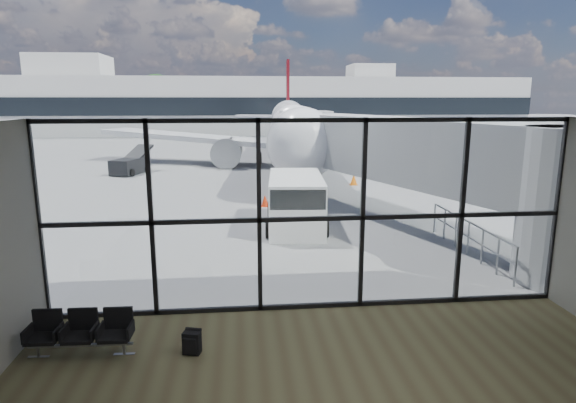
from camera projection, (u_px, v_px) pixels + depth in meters
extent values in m
plane|color=slate|center=(255.00, 147.00, 50.45)|extent=(220.00, 220.00, 0.00)
cube|color=silver|center=(355.00, 128.00, 6.69)|extent=(12.00, 8.00, 0.02)
cube|color=white|center=(311.00, 217.00, 11.05)|extent=(12.00, 0.04, 4.50)
cube|color=black|center=(310.00, 305.00, 11.50)|extent=(12.00, 0.12, 0.10)
cube|color=black|center=(311.00, 219.00, 11.06)|extent=(12.00, 0.12, 0.10)
cube|color=black|center=(312.00, 120.00, 10.59)|extent=(12.00, 0.12, 0.10)
cube|color=black|center=(39.00, 223.00, 10.46)|extent=(0.10, 0.12, 4.50)
cube|color=black|center=(151.00, 220.00, 10.69)|extent=(0.10, 0.12, 4.50)
cube|color=black|center=(259.00, 218.00, 10.93)|extent=(0.10, 0.12, 4.50)
cube|color=black|center=(362.00, 215.00, 11.17)|extent=(0.10, 0.12, 4.50)
cube|color=black|center=(461.00, 213.00, 11.40)|extent=(0.10, 0.12, 4.50)
cube|color=black|center=(556.00, 211.00, 11.64)|extent=(0.10, 0.12, 4.50)
cylinder|color=#989B9D|center=(574.00, 207.00, 12.76)|extent=(2.80, 2.80, 4.20)
cube|color=#989B9D|center=(395.00, 148.00, 19.13)|extent=(7.45, 14.81, 2.40)
cube|color=#989B9D|center=(305.00, 136.00, 25.68)|extent=(2.60, 2.20, 2.60)
cylinder|color=gray|center=(290.00, 175.00, 26.04)|extent=(0.20, 0.20, 1.80)
cylinder|color=gray|center=(320.00, 174.00, 26.19)|extent=(0.20, 0.20, 1.80)
cylinder|color=black|center=(305.00, 186.00, 26.25)|extent=(1.80, 0.56, 0.56)
cylinder|color=gray|center=(515.00, 267.00, 12.73)|extent=(0.06, 0.06, 1.10)
cylinder|color=gray|center=(498.00, 256.00, 13.60)|extent=(0.06, 0.06, 1.10)
cylinder|color=gray|center=(482.00, 247.00, 14.48)|extent=(0.06, 0.06, 1.10)
cylinder|color=gray|center=(468.00, 238.00, 15.36)|extent=(0.06, 0.06, 1.10)
cylinder|color=gray|center=(456.00, 231.00, 16.23)|extent=(0.06, 0.06, 1.10)
cylinder|color=gray|center=(445.00, 224.00, 17.11)|extent=(0.06, 0.06, 1.10)
cylinder|color=gray|center=(434.00, 218.00, 17.98)|extent=(0.06, 0.06, 1.10)
cylinder|color=gray|center=(469.00, 222.00, 15.25)|extent=(0.06, 5.40, 0.06)
cylinder|color=gray|center=(468.00, 237.00, 15.35)|extent=(0.06, 5.40, 0.06)
cube|color=#AEAEAA|center=(250.00, 106.00, 71.03)|extent=(80.00, 12.00, 8.00)
cube|color=black|center=(251.00, 106.00, 65.09)|extent=(80.00, 0.20, 2.40)
cube|color=#AEAEAA|center=(71.00, 66.00, 67.44)|extent=(10.00, 8.00, 3.00)
cube|color=#AEAEAA|center=(370.00, 72.00, 71.76)|extent=(6.00, 6.00, 2.00)
cylinder|color=#382619|center=(6.00, 121.00, 77.45)|extent=(0.50, 0.50, 3.06)
sphere|color=black|center=(3.00, 97.00, 76.67)|extent=(5.61, 5.61, 5.61)
cylinder|color=#382619|center=(45.00, 120.00, 78.00)|extent=(0.50, 0.50, 3.42)
sphere|color=black|center=(42.00, 93.00, 77.13)|extent=(6.27, 6.27, 6.27)
cylinder|color=#382619|center=(83.00, 122.00, 78.66)|extent=(0.50, 0.50, 2.70)
sphere|color=black|center=(81.00, 101.00, 77.98)|extent=(4.95, 4.95, 4.95)
cylinder|color=#382619|center=(121.00, 121.00, 79.22)|extent=(0.50, 0.50, 3.06)
sphere|color=black|center=(119.00, 97.00, 78.44)|extent=(5.61, 5.61, 5.61)
cylinder|color=#382619|center=(158.00, 119.00, 79.77)|extent=(0.50, 0.50, 3.42)
sphere|color=black|center=(157.00, 94.00, 78.90)|extent=(6.27, 6.27, 6.27)
cube|color=gray|center=(81.00, 345.00, 9.31)|extent=(1.99, 0.14, 0.04)
cube|color=black|center=(44.00, 338.00, 9.23)|extent=(0.58, 0.54, 0.07)
cube|color=black|center=(48.00, 321.00, 9.43)|extent=(0.56, 0.08, 0.50)
cube|color=black|center=(80.00, 337.00, 9.27)|extent=(0.58, 0.54, 0.07)
cube|color=black|center=(84.00, 320.00, 9.47)|extent=(0.56, 0.08, 0.50)
cube|color=black|center=(116.00, 336.00, 9.31)|extent=(0.58, 0.54, 0.07)
cube|color=black|center=(119.00, 319.00, 9.51)|extent=(0.56, 0.08, 0.50)
cylinder|color=gray|center=(38.00, 352.00, 9.28)|extent=(0.05, 0.05, 0.23)
cylinder|color=gray|center=(124.00, 349.00, 9.38)|extent=(0.05, 0.05, 0.23)
cube|color=black|center=(192.00, 343.00, 9.39)|extent=(0.38, 0.29, 0.46)
cube|color=black|center=(190.00, 346.00, 9.27)|extent=(0.28, 0.13, 0.31)
cylinder|color=black|center=(193.00, 330.00, 9.44)|extent=(0.32, 0.16, 0.08)
cylinder|color=silver|center=(293.00, 127.00, 36.70)|extent=(5.63, 28.35, 3.47)
sphere|color=silver|center=(302.00, 144.00, 22.93)|extent=(3.47, 3.47, 3.47)
cone|color=silver|center=(288.00, 116.00, 52.71)|extent=(3.90, 5.88, 3.47)
cube|color=black|center=(302.00, 133.00, 23.38)|extent=(2.15, 1.28, 0.47)
cube|color=silver|center=(190.00, 137.00, 37.60)|extent=(14.23, 8.32, 1.11)
cylinder|color=black|center=(228.00, 152.00, 36.03)|extent=(2.21, 3.33, 1.97)
cube|color=silver|center=(260.00, 116.00, 52.16)|extent=(5.43, 3.08, 0.17)
cube|color=silver|center=(393.00, 137.00, 37.97)|extent=(14.44, 6.41, 1.11)
cylinder|color=black|center=(358.00, 151.00, 36.25)|extent=(2.21, 3.33, 1.97)
cube|color=silver|center=(315.00, 116.00, 52.30)|extent=(5.34, 2.36, 0.17)
cube|color=#610D15|center=(288.00, 87.00, 52.07)|extent=(0.56, 3.58, 5.63)
cylinder|color=gray|center=(300.00, 182.00, 25.21)|extent=(0.19, 0.19, 1.31)
cylinder|color=black|center=(300.00, 188.00, 25.28)|extent=(0.28, 0.67, 0.66)
cylinder|color=black|center=(259.00, 158.00, 37.60)|extent=(0.49, 0.93, 0.90)
cylinder|color=black|center=(326.00, 158.00, 37.72)|extent=(0.49, 0.93, 0.90)
cube|color=white|center=(296.00, 202.00, 18.68)|extent=(2.39, 4.77, 2.01)
cube|color=black|center=(297.00, 196.00, 16.89)|extent=(2.00, 1.36, 0.70)
cylinder|color=black|center=(269.00, 228.00, 17.32)|extent=(0.31, 0.72, 0.70)
cylinder|color=black|center=(325.00, 228.00, 17.35)|extent=(0.31, 0.72, 0.70)
cylinder|color=black|center=(271.00, 209.00, 20.27)|extent=(0.31, 0.72, 0.70)
cylinder|color=black|center=(318.00, 209.00, 20.30)|extent=(0.31, 0.72, 0.70)
cube|color=black|center=(130.00, 166.00, 32.25)|extent=(2.22, 3.23, 0.98)
cube|color=black|center=(138.00, 153.00, 33.23)|extent=(1.88, 2.70, 1.01)
cylinder|color=black|center=(113.00, 172.00, 31.51)|extent=(0.34, 0.53, 0.49)
cylinder|color=black|center=(132.00, 173.00, 31.23)|extent=(0.34, 0.53, 0.49)
cylinder|color=black|center=(128.00, 168.00, 33.40)|extent=(0.34, 0.53, 0.49)
cylinder|color=black|center=(147.00, 168.00, 33.11)|extent=(0.34, 0.53, 0.49)
cylinder|color=black|center=(16.00, 197.00, 23.54)|extent=(0.19, 0.41, 0.41)
cube|color=red|center=(265.00, 206.00, 22.48)|extent=(0.38, 0.38, 0.03)
cone|color=red|center=(265.00, 201.00, 22.43)|extent=(0.36, 0.36, 0.54)
cube|color=#D4500B|center=(274.00, 197.00, 24.44)|extent=(0.48, 0.48, 0.03)
cone|color=#D4500B|center=(274.00, 191.00, 24.37)|extent=(0.45, 0.45, 0.68)
cube|color=orange|center=(353.00, 184.00, 28.18)|extent=(0.44, 0.44, 0.03)
cone|color=orange|center=(354.00, 179.00, 28.12)|extent=(0.42, 0.42, 0.63)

